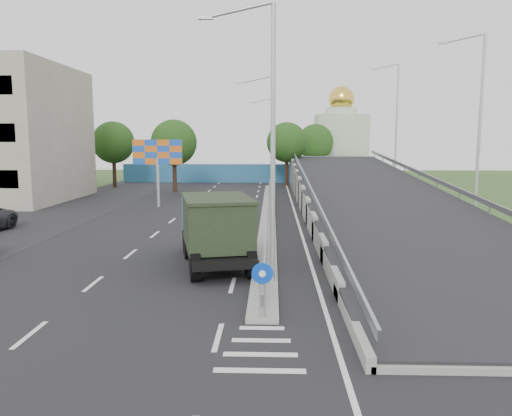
{
  "coord_description": "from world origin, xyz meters",
  "views": [
    {
      "loc": [
        0.28,
        -12.15,
        5.44
      ],
      "look_at": [
        -0.5,
        11.63,
        2.2
      ],
      "focal_mm": 35.0,
      "sensor_mm": 36.0,
      "label": 1
    }
  ],
  "objects_px": {
    "lamp_post_mid": "(270,135)",
    "church": "(340,141)",
    "lamp_post_far": "(271,137)",
    "dump_truck": "(215,226)",
    "sign_bollard": "(262,290)",
    "lamp_post_near": "(268,130)",
    "billboard": "(157,156)"
  },
  "relations": [
    {
      "from": "lamp_post_near",
      "to": "church",
      "type": "bearing_deg",
      "value": 79.62
    },
    {
      "from": "church",
      "to": "sign_bollard",
      "type": "bearing_deg",
      "value": -99.81
    },
    {
      "from": "lamp_post_far",
      "to": "church",
      "type": "xyz_separation_m",
      "value": [
        9.89,
        14.0,
        -0.5
      ]
    },
    {
      "from": "sign_bollard",
      "to": "church",
      "type": "xyz_separation_m",
      "value": [
        10.0,
        57.83,
        4.28
      ]
    },
    {
      "from": "lamp_post_far",
      "to": "church",
      "type": "relative_size",
      "value": 0.73
    },
    {
      "from": "billboard",
      "to": "lamp_post_mid",
      "type": "bearing_deg",
      "value": -12.38
    },
    {
      "from": "lamp_post_near",
      "to": "church",
      "type": "relative_size",
      "value": 0.73
    },
    {
      "from": "lamp_post_near",
      "to": "lamp_post_far",
      "type": "bearing_deg",
      "value": 90.0
    },
    {
      "from": "lamp_post_mid",
      "to": "lamp_post_far",
      "type": "xyz_separation_m",
      "value": [
        0.0,
        20.0,
        0.0
      ]
    },
    {
      "from": "sign_bollard",
      "to": "lamp_post_mid",
      "type": "xyz_separation_m",
      "value": [
        0.11,
        23.83,
        4.77
      ]
    },
    {
      "from": "sign_bollard",
      "to": "lamp_post_far",
      "type": "bearing_deg",
      "value": 89.86
    },
    {
      "from": "lamp_post_near",
      "to": "dump_truck",
      "type": "bearing_deg",
      "value": 124.33
    },
    {
      "from": "sign_bollard",
      "to": "church",
      "type": "bearing_deg",
      "value": 80.19
    },
    {
      "from": "sign_bollard",
      "to": "lamp_post_mid",
      "type": "height_order",
      "value": "lamp_post_mid"
    },
    {
      "from": "sign_bollard",
      "to": "billboard",
      "type": "relative_size",
      "value": 0.3
    },
    {
      "from": "church",
      "to": "billboard",
      "type": "distance_m",
      "value": 37.23
    },
    {
      "from": "lamp_post_near",
      "to": "lamp_post_far",
      "type": "relative_size",
      "value": 1.0
    },
    {
      "from": "lamp_post_near",
      "to": "dump_truck",
      "type": "xyz_separation_m",
      "value": [
        -2.36,
        3.45,
        -4.1
      ]
    },
    {
      "from": "lamp_post_far",
      "to": "billboard",
      "type": "xyz_separation_m",
      "value": [
        -9.11,
        -18.0,
        -1.62
      ]
    },
    {
      "from": "lamp_post_mid",
      "to": "church",
      "type": "distance_m",
      "value": 35.41
    },
    {
      "from": "lamp_post_far",
      "to": "dump_truck",
      "type": "relative_size",
      "value": 1.36
    },
    {
      "from": "sign_bollard",
      "to": "billboard",
      "type": "height_order",
      "value": "billboard"
    },
    {
      "from": "dump_truck",
      "to": "church",
      "type": "bearing_deg",
      "value": 63.2
    },
    {
      "from": "sign_bollard",
      "to": "billboard",
      "type": "distance_m",
      "value": 27.53
    },
    {
      "from": "sign_bollard",
      "to": "lamp_post_mid",
      "type": "distance_m",
      "value": 24.3
    },
    {
      "from": "dump_truck",
      "to": "lamp_post_far",
      "type": "bearing_deg",
      "value": 73.13
    },
    {
      "from": "lamp_post_near",
      "to": "lamp_post_mid",
      "type": "distance_m",
      "value": 20.0
    },
    {
      "from": "church",
      "to": "dump_truck",
      "type": "distance_m",
      "value": 52.14
    },
    {
      "from": "lamp_post_far",
      "to": "dump_truck",
      "type": "xyz_separation_m",
      "value": [
        -2.36,
        -36.55,
        -4.1
      ]
    },
    {
      "from": "lamp_post_far",
      "to": "billboard",
      "type": "relative_size",
      "value": 1.83
    },
    {
      "from": "sign_bollard",
      "to": "church",
      "type": "relative_size",
      "value": 0.12
    },
    {
      "from": "lamp_post_near",
      "to": "church",
      "type": "xyz_separation_m",
      "value": [
        9.89,
        54.0,
        -0.5
      ]
    }
  ]
}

